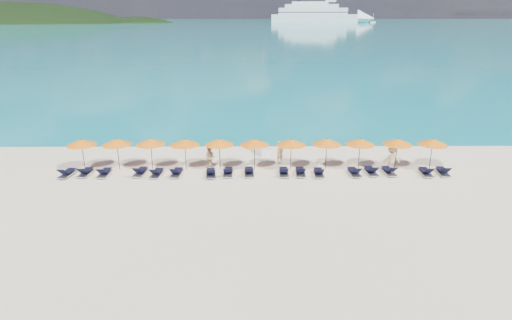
{
  "coord_description": "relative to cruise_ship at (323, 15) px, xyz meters",
  "views": [
    {
      "loc": [
        -0.2,
        -24.04,
        10.44
      ],
      "look_at": [
        0.0,
        3.0,
        1.2
      ],
      "focal_mm": 30.0,
      "sensor_mm": 36.0,
      "label": 1
    }
  ],
  "objects": [
    {
      "name": "lounger_5",
      "position": [
        -99.1,
        -569.88,
        -9.55
      ],
      "size": [
        0.73,
        1.74,
        0.66
      ],
      "rotation": [
        0.0,
        0.0,
        -0.07
      ],
      "color": "silver",
      "rests_on": "ground"
    },
    {
      "name": "lounger_2",
      "position": [
        -104.01,
        -569.86,
        -9.55
      ],
      "size": [
        0.63,
        1.7,
        0.66
      ],
      "rotation": [
        0.0,
        0.0,
        0.01
      ],
      "color": "silver",
      "rests_on": "ground"
    },
    {
      "name": "umbrella_8",
      "position": [
        -86.39,
        -568.63,
        -7.77
      ],
      "size": [
        2.1,
        2.1,
        2.28
      ],
      "color": "black",
      "rests_on": "ground"
    },
    {
      "name": "umbrella_2",
      "position": [
        -101.04,
        -568.5,
        -7.77
      ],
      "size": [
        2.1,
        2.1,
        2.28
      ],
      "color": "black",
      "rests_on": "ground"
    },
    {
      "name": "umbrella_3",
      "position": [
        -98.63,
        -568.63,
        -7.77
      ],
      "size": [
        2.1,
        2.1,
        2.28
      ],
      "color": "black",
      "rests_on": "ground"
    },
    {
      "name": "umbrella_1",
      "position": [
        -103.38,
        -568.54,
        -7.77
      ],
      "size": [
        2.1,
        2.1,
        2.28
      ],
      "color": "black",
      "rests_on": "ground"
    },
    {
      "name": "lounger_15",
      "position": [
        -82.06,
        -569.9,
        -9.55
      ],
      "size": [
        0.71,
        1.73,
        0.66
      ],
      "rotation": [
        0.0,
        0.0,
        -0.06
      ],
      "color": "silver",
      "rests_on": "ground"
    },
    {
      "name": "lounger_3",
      "position": [
        -101.6,
        -569.71,
        -9.55
      ],
      "size": [
        0.77,
        1.75,
        0.66
      ],
      "rotation": [
        0.0,
        0.0,
        -0.09
      ],
      "color": "silver",
      "rests_on": "ground"
    },
    {
      "name": "umbrella_6",
      "position": [
        -91.22,
        -568.68,
        -7.77
      ],
      "size": [
        2.1,
        2.1,
        2.28
      ],
      "color": "black",
      "rests_on": "ground"
    },
    {
      "name": "lounger_4",
      "position": [
        -100.43,
        -569.96,
        -9.55
      ],
      "size": [
        0.72,
        1.73,
        0.66
      ],
      "rotation": [
        0.0,
        0.0,
        -0.06
      ],
      "color": "silver",
      "rests_on": "ground"
    },
    {
      "name": "lounger_1",
      "position": [
        -105.33,
        -569.76,
        -9.55
      ],
      "size": [
        0.67,
        1.72,
        0.66
      ],
      "rotation": [
        0.0,
        0.0,
        -0.03
      ],
      "color": "silver",
      "rests_on": "ground"
    },
    {
      "name": "umbrella_0",
      "position": [
        -105.8,
        -568.62,
        -7.77
      ],
      "size": [
        2.1,
        2.1,
        2.28
      ],
      "color": "black",
      "rests_on": "ground"
    },
    {
      "name": "ground",
      "position": [
        -93.68,
        -573.13,
        -9.79
      ],
      "size": [
        1400.0,
        1400.0,
        0.0
      ],
      "primitive_type": "plane",
      "color": "beige"
    },
    {
      "name": "beachgoer_c",
      "position": [
        -84.22,
        -569.04,
        -8.89
      ],
      "size": [
        1.19,
        0.61,
        1.79
      ],
      "primitive_type": "imported",
      "rotation": [
        0.0,
        0.0,
        3.08
      ],
      "color": "tan",
      "rests_on": "ground"
    },
    {
      "name": "sailboat_near",
      "position": [
        57.95,
        2.19,
        -8.75
      ],
      "size": [
        5.52,
        1.84,
        10.13
      ],
      "color": "silver",
      "rests_on": "ground"
    },
    {
      "name": "headland_main",
      "position": [
        -393.68,
        -33.13,
        -47.79
      ],
      "size": [
        374.0,
        242.0,
        126.5
      ],
      "color": "black",
      "rests_on": "ground"
    },
    {
      "name": "beachgoer_a",
      "position": [
        -91.91,
        -567.62,
        -8.9
      ],
      "size": [
        0.77,
        0.73,
        1.77
      ],
      "primitive_type": "imported",
      "rotation": [
        0.0,
        0.0,
        0.66
      ],
      "color": "tan",
      "rests_on": "ground"
    },
    {
      "name": "umbrella_4",
      "position": [
        -96.22,
        -568.58,
        -7.77
      ],
      "size": [
        2.1,
        2.1,
        2.28
      ],
      "color": "black",
      "rests_on": "ground"
    },
    {
      "name": "sailboat_far",
      "position": [
        62.09,
        -16.96,
        -8.6
      ],
      "size": [
        6.32,
        2.11,
        11.58
      ],
      "color": "silver",
      "rests_on": "ground"
    },
    {
      "name": "cruise_ship",
      "position": [
        0.0,
        0.0,
        0.0
      ],
      "size": [
        136.71,
        37.25,
        37.62
      ],
      "rotation": [
        0.0,
        0.0,
        -0.12
      ],
      "color": "silver",
      "rests_on": "ground"
    },
    {
      "name": "sea",
      "position": [
        -93.68,
        86.87,
        -9.78
      ],
      "size": [
        1600.0,
        1300.0,
        0.01
      ],
      "primitive_type": "cube",
      "color": "#1FA9B2",
      "rests_on": "ground"
    },
    {
      "name": "umbrella_9",
      "position": [
        -83.78,
        -568.64,
        -7.77
      ],
      "size": [
        2.1,
        2.1,
        2.28
      ],
      "color": "black",
      "rests_on": "ground"
    },
    {
      "name": "lounger_10",
      "position": [
        -90.64,
        -569.82,
        -9.55
      ],
      "size": [
        0.66,
        1.71,
        0.66
      ],
      "rotation": [
        0.0,
        0.0,
        -0.02
      ],
      "color": "silver",
      "rests_on": "ground"
    },
    {
      "name": "umbrella_7",
      "position": [
        -88.71,
        -568.58,
        -7.77
      ],
      "size": [
        2.1,
        2.1,
        2.28
      ],
      "color": "black",
      "rests_on": "ground"
    },
    {
      "name": "lounger_14",
      "position": [
        -84.52,
        -569.69,
        -9.55
      ],
      "size": [
        0.73,
        1.74,
        0.66
      ],
      "rotation": [
        0.0,
        0.0,
        0.07
      ],
      "color": "silver",
      "rests_on": "ground"
    },
    {
      "name": "lounger_13",
      "position": [
        -85.75,
        -569.67,
        -9.55
      ],
      "size": [
        0.69,
        1.73,
        0.66
      ],
      "rotation": [
        0.0,
        0.0,
        0.04
      ],
      "color": "silver",
      "rests_on": "ground"
    },
    {
      "name": "jetski",
      "position": [
        -93.3,
        -564.66,
        -9.45
      ],
      "size": [
        1.79,
        2.48,
        0.83
      ],
      "rotation": [
        0.0,
        0.0,
        0.44
      ],
      "color": "silver",
      "rests_on": "ground"
    },
    {
      "name": "beachgoer_b",
      "position": [
        -96.95,
        -568.41,
        -9.0
      ],
      "size": [
        0.87,
        0.67,
        1.58
      ],
      "primitive_type": "imported",
      "rotation": [
        0.0,
        0.0,
        -0.33
      ],
      "color": "tan",
      "rests_on": "ground"
    },
    {
      "name": "lounger_0",
      "position": [
        -106.52,
        -569.94,
        -9.55
      ],
      "size": [
        0.76,
        1.75,
        0.66
      ],
      "rotation": [
        0.0,
        0.0,
        -0.09
      ],
      "color": "silver",
      "rests_on": "ground"
    },
    {
      "name": "lounger_9",
      "position": [
        -91.78,
        -569.83,
        -9.55
      ],
      "size": [
        0.66,
        1.71,
        0.66
      ],
      "rotation": [
        0.0,
        0.0,
        -0.02
      ],
      "color": "silver",
      "rests_on": "ground"
    },
    {
      "name": "umbrella_5",
      "position": [
        -93.77,
        -568.63,
        -7.77
      ],
      "size": [
        2.1,
        2.1,
        2.28
      ],
      "color": "black",
      "rests_on": "ground"
    },
    {
      "name": "lounger_11",
      "position": [
        -89.4,
        -569.95,
        -9.55
      ],
      "size": [
        0.7,
        1.73,
        0.66
      ],
      "rotation": [
        0.0,
        0.0,
        -0.05
      ],
      "color": "silver",
      "rests_on": "ground"
    },
    {
      "name": "umbrella_10",
      "position": [
        -81.34,
        -568.7,
        -7.77
      ],
      "size": [
        2.1,
        2.1,
        2.28
      ],
      "color": "black",
      "rests_on": "ground"
    },
    {
      "name": "lounger_7",
      "position": [
        -95.59,
        -569.79,
        -9.55
      ],
      "size": [
        0.63,
        1.71,
        0.66
      ],
      "rotation": [
        0.0,
        0.0,
        -0.01
      ],
      "color": "silver",
      "rests_on": "ground"
    },
    {
      "name": "lounger_8",
      "position": [
        -94.15,
        -569.77,
        -9.55
      ],
      "size": [
        0.68,
        1.72,
        0.66
      ],
      "rotation": [
        0.0,
        0.0,
        0.04
      ],
      "color": "silver",
      "rests_on": "ground"
    },
    {
      "name": "lounger_12",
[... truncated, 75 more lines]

